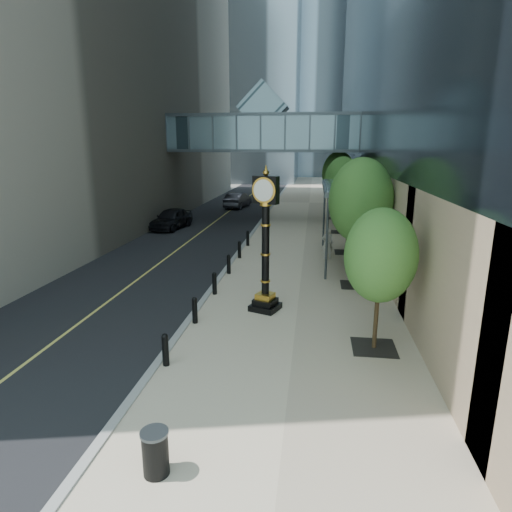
% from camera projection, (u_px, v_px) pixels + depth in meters
% --- Properties ---
extents(ground, '(320.00, 320.00, 0.00)m').
position_uv_depth(ground, '(251.00, 392.00, 11.47)').
color(ground, gray).
rests_on(ground, ground).
extents(road, '(8.00, 180.00, 0.02)m').
position_uv_depth(road, '(242.00, 202.00, 50.77)').
color(road, black).
rests_on(road, ground).
extents(sidewalk, '(8.00, 180.00, 0.06)m').
position_uv_depth(sidewalk, '(309.00, 203.00, 49.73)').
color(sidewalk, '#BDAD91').
rests_on(sidewalk, ground).
extents(curb, '(0.25, 180.00, 0.07)m').
position_uv_depth(curb, '(275.00, 202.00, 50.25)').
color(curb, gray).
rests_on(curb, ground).
extents(distant_tower_c, '(22.00, 22.00, 65.00)m').
position_uv_depth(distant_tower_c, '(292.00, 50.00, 119.36)').
color(distant_tower_c, '#97AEBE').
rests_on(distant_tower_c, ground).
extents(skywalk, '(17.00, 4.20, 5.80)m').
position_uv_depth(skywalk, '(263.00, 131.00, 36.82)').
color(skywalk, '#44616D').
rests_on(skywalk, ground).
extents(entrance_canopy, '(3.00, 8.00, 4.38)m').
position_uv_depth(entrance_canopy, '(350.00, 188.00, 23.42)').
color(entrance_canopy, '#383F44').
rests_on(entrance_canopy, ground).
extents(bollard_row, '(0.20, 16.20, 0.90)m').
position_uv_depth(bollard_row, '(222.00, 274.00, 20.34)').
color(bollard_row, black).
rests_on(bollard_row, sidewalk).
extents(street_trees, '(2.89, 28.56, 5.95)m').
position_uv_depth(street_trees, '(348.00, 189.00, 26.98)').
color(street_trees, black).
rests_on(street_trees, sidewalk).
extents(street_clock, '(1.33, 1.33, 5.51)m').
position_uv_depth(street_clock, '(266.00, 252.00, 16.53)').
color(street_clock, black).
rests_on(street_clock, sidewalk).
extents(trash_bin, '(0.57, 0.57, 0.90)m').
position_uv_depth(trash_bin, '(156.00, 454.00, 8.43)').
color(trash_bin, black).
rests_on(trash_bin, sidewalk).
extents(pedestrian, '(0.75, 0.57, 1.83)m').
position_uv_depth(pedestrian, '(327.00, 243.00, 24.66)').
color(pedestrian, '#B3AFA4').
rests_on(pedestrian, sidewalk).
extents(car_near, '(2.55, 5.01, 1.63)m').
position_uv_depth(car_near, '(172.00, 218.00, 34.05)').
color(car_near, black).
rests_on(car_near, road).
extents(car_far, '(2.37, 5.11, 1.62)m').
position_uv_depth(car_far, '(238.00, 200.00, 45.83)').
color(car_far, '#222227').
rests_on(car_far, road).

